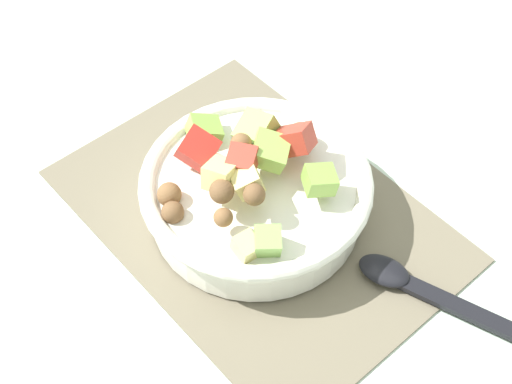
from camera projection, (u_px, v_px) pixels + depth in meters
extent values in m
plane|color=silver|center=(256.00, 215.00, 0.85)|extent=(2.40, 2.40, 0.00)
cube|color=#756B56|center=(256.00, 214.00, 0.85)|extent=(0.43, 0.30, 0.01)
cylinder|color=white|center=(256.00, 201.00, 0.82)|extent=(0.23, 0.23, 0.05)
torus|color=white|center=(256.00, 186.00, 0.80)|extent=(0.25, 0.25, 0.02)
sphere|color=brown|center=(173.00, 212.00, 0.77)|extent=(0.04, 0.04, 0.03)
cube|color=#E5D684|center=(247.00, 247.00, 0.74)|extent=(0.03, 0.02, 0.02)
sphere|color=brown|center=(223.00, 217.00, 0.75)|extent=(0.03, 0.03, 0.03)
sphere|color=brown|center=(222.00, 191.00, 0.75)|extent=(0.04, 0.04, 0.04)
cube|color=#E5D684|center=(247.00, 182.00, 0.76)|extent=(0.04, 0.04, 0.03)
sphere|color=brown|center=(238.00, 146.00, 0.78)|extent=(0.03, 0.03, 0.03)
cube|color=#9EC656|center=(270.00, 151.00, 0.79)|extent=(0.06, 0.05, 0.04)
cube|color=red|center=(198.00, 149.00, 0.80)|extent=(0.05, 0.05, 0.05)
cube|color=#E5D684|center=(221.00, 175.00, 0.77)|extent=(0.04, 0.05, 0.04)
sphere|color=brown|center=(169.00, 194.00, 0.78)|extent=(0.04, 0.04, 0.04)
cube|color=#8CB74C|center=(320.00, 180.00, 0.77)|extent=(0.04, 0.04, 0.03)
sphere|color=brown|center=(254.00, 195.00, 0.75)|extent=(0.03, 0.04, 0.03)
cube|color=#BC3828|center=(294.00, 140.00, 0.80)|extent=(0.05, 0.05, 0.05)
cube|color=#93C160|center=(267.00, 242.00, 0.74)|extent=(0.04, 0.04, 0.04)
cube|color=#8CB74C|center=(205.00, 131.00, 0.84)|extent=(0.05, 0.05, 0.03)
cube|color=#9EC656|center=(256.00, 131.00, 0.81)|extent=(0.05, 0.05, 0.04)
sphere|color=brown|center=(300.00, 134.00, 0.83)|extent=(0.05, 0.04, 0.04)
cube|color=#BC3828|center=(243.00, 160.00, 0.77)|extent=(0.04, 0.04, 0.03)
ellipsoid|color=black|center=(384.00, 271.00, 0.79)|extent=(0.06, 0.05, 0.01)
cube|color=black|center=(491.00, 322.00, 0.76)|extent=(0.19, 0.08, 0.01)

